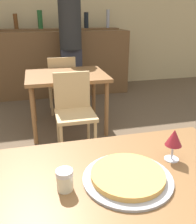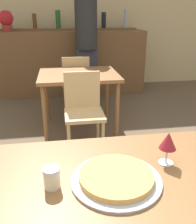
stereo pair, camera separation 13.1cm
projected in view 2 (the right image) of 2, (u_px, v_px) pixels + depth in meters
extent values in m
cube|color=#D1B784|center=(69.00, 13.00, 4.70)|extent=(8.00, 0.05, 2.80)
cube|color=brown|center=(119.00, 186.00, 1.06)|extent=(1.13, 0.81, 0.04)
cylinder|color=brown|center=(18.00, 209.00, 1.44)|extent=(0.05, 0.05, 0.71)
cylinder|color=brown|center=(183.00, 191.00, 1.59)|extent=(0.05, 0.05, 0.71)
cube|color=brown|center=(78.00, 75.00, 3.06)|extent=(0.96, 0.79, 0.04)
cylinder|color=brown|center=(45.00, 114.00, 2.83)|extent=(0.05, 0.05, 0.68)
cylinder|color=brown|center=(117.00, 110.00, 2.95)|extent=(0.05, 0.05, 0.68)
cylinder|color=brown|center=(47.00, 96.00, 3.44)|extent=(0.05, 0.05, 0.68)
cylinder|color=brown|center=(107.00, 93.00, 3.56)|extent=(0.05, 0.05, 0.68)
cube|color=brown|center=(72.00, 63.00, 4.55)|extent=(2.60, 0.56, 1.12)
cube|color=brown|center=(70.00, 29.00, 4.47)|extent=(2.39, 0.24, 0.03)
cylinder|color=#9999A3|center=(10.00, 20.00, 4.26)|extent=(0.07, 0.07, 0.30)
cylinder|color=#5B3314|center=(35.00, 21.00, 4.33)|extent=(0.07, 0.07, 0.25)
cylinder|color=#1E5123|center=(58.00, 19.00, 4.38)|extent=(0.09, 0.09, 0.30)
cylinder|color=black|center=(81.00, 21.00, 4.44)|extent=(0.07, 0.07, 0.26)
cylinder|color=black|center=(104.00, 20.00, 4.50)|extent=(0.08, 0.08, 0.27)
cylinder|color=#9999A3|center=(126.00, 19.00, 4.55)|extent=(0.06, 0.06, 0.31)
cube|color=tan|center=(84.00, 115.00, 2.57)|extent=(0.40, 0.40, 0.04)
cube|color=tan|center=(82.00, 90.00, 2.66)|extent=(0.38, 0.04, 0.39)
cylinder|color=tan|center=(69.00, 143.00, 2.47)|extent=(0.03, 0.03, 0.42)
cylinder|color=tan|center=(103.00, 141.00, 2.52)|extent=(0.03, 0.03, 0.42)
cylinder|color=tan|center=(68.00, 128.00, 2.78)|extent=(0.03, 0.03, 0.42)
cylinder|color=tan|center=(98.00, 127.00, 2.83)|extent=(0.03, 0.03, 0.42)
cube|color=tan|center=(76.00, 82.00, 3.75)|extent=(0.40, 0.40, 0.04)
cube|color=tan|center=(76.00, 71.00, 3.50)|extent=(0.38, 0.04, 0.39)
cylinder|color=tan|center=(86.00, 93.00, 4.01)|extent=(0.03, 0.03, 0.42)
cylinder|color=tan|center=(65.00, 94.00, 3.97)|extent=(0.03, 0.03, 0.42)
cylinder|color=tan|center=(88.00, 100.00, 3.70)|extent=(0.03, 0.03, 0.42)
cylinder|color=tan|center=(65.00, 101.00, 3.65)|extent=(0.03, 0.03, 0.42)
cylinder|color=#A3A3A8|center=(116.00, 180.00, 1.05)|extent=(0.38, 0.38, 0.01)
cylinder|color=gold|center=(116.00, 176.00, 1.05)|extent=(0.32, 0.32, 0.02)
cylinder|color=beige|center=(52.00, 180.00, 1.01)|extent=(0.07, 0.07, 0.07)
cylinder|color=silver|center=(51.00, 170.00, 0.99)|extent=(0.07, 0.07, 0.02)
cube|color=#2D2D38|center=(87.00, 76.00, 4.09)|extent=(0.32, 0.18, 0.88)
cylinder|color=#262626|center=(86.00, 24.00, 3.79)|extent=(0.34, 0.34, 0.74)
cylinder|color=silver|center=(166.00, 163.00, 1.18)|extent=(0.07, 0.07, 0.00)
cylinder|color=silver|center=(166.00, 155.00, 1.17)|extent=(0.01, 0.01, 0.07)
cone|color=maroon|center=(168.00, 141.00, 1.14)|extent=(0.08, 0.08, 0.08)
cylinder|color=maroon|center=(7.00, 28.00, 4.13)|extent=(0.16, 0.16, 0.10)
sphere|color=red|center=(6.00, 18.00, 4.07)|extent=(0.24, 0.24, 0.24)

